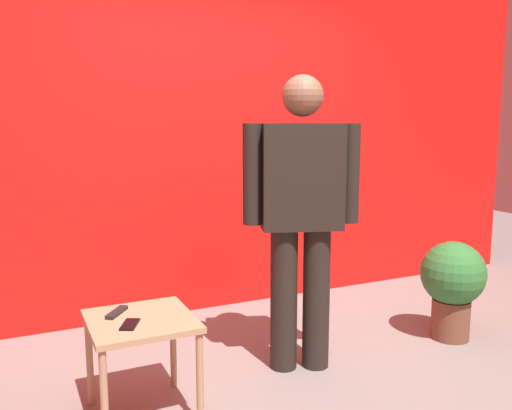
# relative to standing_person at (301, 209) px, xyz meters

# --- Properties ---
(ground_plane) EXTENTS (12.00, 12.00, 0.00)m
(ground_plane) POSITION_rel_standing_person_xyz_m (-0.03, -0.36, -0.99)
(ground_plane) COLOR gray
(back_wall_red) EXTENTS (6.14, 0.12, 2.70)m
(back_wall_red) POSITION_rel_standing_person_xyz_m (-0.03, 1.29, 0.36)
(back_wall_red) COLOR red
(back_wall_red) RESTS_ON ground_plane
(standing_person) EXTENTS (0.69, 0.38, 1.77)m
(standing_person) POSITION_rel_standing_person_xyz_m (0.00, 0.00, 0.00)
(standing_person) COLOR black
(standing_person) RESTS_ON ground_plane
(side_table) EXTENTS (0.52, 0.52, 0.52)m
(side_table) POSITION_rel_standing_person_xyz_m (-1.00, -0.14, -0.55)
(side_table) COLOR tan
(side_table) RESTS_ON ground_plane
(cell_phone) EXTENTS (0.13, 0.16, 0.01)m
(cell_phone) POSITION_rel_standing_person_xyz_m (-1.07, -0.22, -0.46)
(cell_phone) COLOR black
(cell_phone) RESTS_ON side_table
(tv_remote) EXTENTS (0.14, 0.16, 0.02)m
(tv_remote) POSITION_rel_standing_person_xyz_m (-1.10, -0.03, -0.46)
(tv_remote) COLOR black
(tv_remote) RESTS_ON side_table
(potted_plant) EXTENTS (0.44, 0.44, 0.69)m
(potted_plant) POSITION_rel_standing_person_xyz_m (1.17, -0.07, -0.58)
(potted_plant) COLOR brown
(potted_plant) RESTS_ON ground_plane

